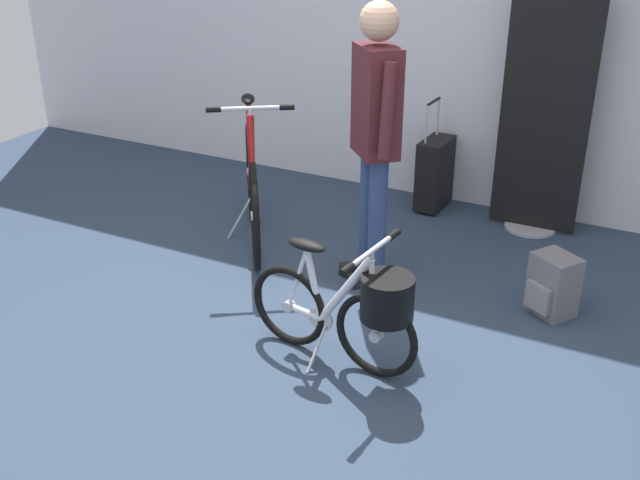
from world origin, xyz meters
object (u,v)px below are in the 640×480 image
Objects in this scene: folding_bike_foreground at (353,307)px; display_bike_left at (252,187)px; floor_banner_stand at (543,125)px; visitor_near_wall at (375,129)px; rolling_suitcase at (435,173)px; backpack_on_floor at (553,285)px.

display_bike_left is (-1.25, 1.07, 0.04)m from folding_bike_foreground.
floor_banner_stand reaches higher than folding_bike_foreground.
visitor_near_wall is at bearing -8.81° from display_bike_left.
display_bike_left is 1.54× the size of rolling_suitcase.
visitor_near_wall reaches higher than rolling_suitcase.
floor_banner_stand reaches higher than rolling_suitcase.
floor_banner_stand is 2.21m from folding_bike_foreground.
rolling_suitcase is at bearing 50.59° from display_bike_left.
rolling_suitcase is at bearing 91.75° from visitor_near_wall.
visitor_near_wall is at bearing 108.23° from folding_bike_foreground.
visitor_near_wall is at bearing -88.25° from rolling_suitcase.
display_bike_left is at bearing 178.18° from backpack_on_floor.
floor_banner_stand is at bearing 79.03° from folding_bike_foreground.
backpack_on_floor is (0.79, 1.00, -0.17)m from folding_bike_foreground.
folding_bike_foreground is 0.58× the size of visitor_near_wall.
folding_bike_foreground is 2.72× the size of backpack_on_floor.
folding_bike_foreground is 1.65m from display_bike_left.
visitor_near_wall is 1.43m from rolling_suitcase.
rolling_suitcase is (-0.76, 0.04, -0.48)m from floor_banner_stand.
visitor_near_wall is 4.65× the size of backpack_on_floor.
folding_bike_foreground is 1.15m from visitor_near_wall.
display_bike_left is 2.05m from backpack_on_floor.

